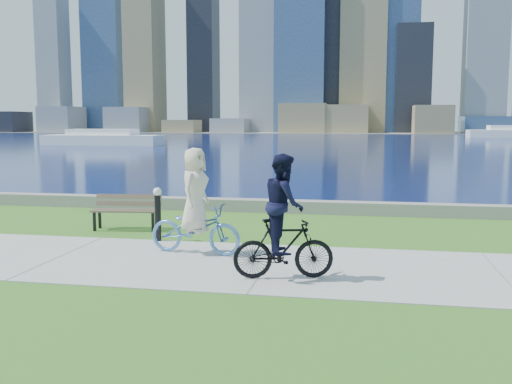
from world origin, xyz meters
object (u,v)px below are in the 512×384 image
at_px(park_bench, 127,208).
at_px(bollard_lamp, 158,211).
at_px(cyclist_woman, 195,215).
at_px(cyclist_man, 284,226).

xyz_separation_m(park_bench, bollard_lamp, (1.23, -1.20, 0.16)).
bearing_deg(cyclist_woman, park_bench, 55.23).
distance_m(bollard_lamp, cyclist_man, 3.96).
height_order(cyclist_woman, cyclist_man, cyclist_woman).
xyz_separation_m(bollard_lamp, cyclist_woman, (1.14, -1.02, 0.11)).
distance_m(park_bench, bollard_lamp, 1.73).
distance_m(cyclist_woman, cyclist_man, 2.42).
bearing_deg(cyclist_woman, bollard_lamp, 56.49).
bearing_deg(park_bench, bollard_lamp, -50.48).
height_order(bollard_lamp, cyclist_woman, cyclist_woman).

